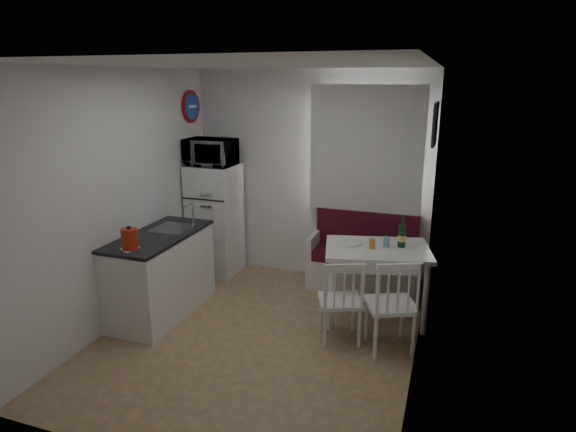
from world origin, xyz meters
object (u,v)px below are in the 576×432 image
object	(u,v)px
fridge	(215,219)
kettle	(130,239)
bench	(363,264)
chair_right	(390,296)
kitchen_counter	(161,273)
chair_left	(339,293)
microwave	(210,152)
wine_bottle	(402,232)
dining_table	(377,256)

from	to	relation	value
fridge	kettle	xyz separation A→B (m)	(0.03, -1.78, 0.30)
bench	chair_right	size ratio (longest dim) A/B	2.29
kitchen_counter	fridge	world-z (taller)	fridge
chair_left	chair_right	distance (m)	0.48
chair_left	bench	bearing A→B (deg)	68.34
chair_left	microwave	distance (m)	2.54
fridge	wine_bottle	world-z (taller)	fridge
kitchen_counter	microwave	bearing A→B (deg)	89.06
microwave	kettle	distance (m)	1.83
kitchen_counter	microwave	world-z (taller)	microwave
kettle	wine_bottle	distance (m)	2.71
chair_left	kettle	xyz separation A→B (m)	(-1.92, -0.50, 0.49)
dining_table	kitchen_counter	bearing A→B (deg)	-177.62
fridge	kettle	bearing A→B (deg)	-89.03
kitchen_counter	kettle	bearing A→B (deg)	-84.72
chair_right	microwave	bearing A→B (deg)	129.00
dining_table	microwave	distance (m)	2.44
chair_left	kitchen_counter	bearing A→B (deg)	156.83
dining_table	microwave	xyz separation A→B (m)	(-2.20, 0.57, 0.90)
chair_left	chair_right	xyz separation A→B (m)	(0.48, -0.01, 0.05)
chair_right	dining_table	bearing A→B (deg)	84.95
chair_left	microwave	xyz separation A→B (m)	(-1.95, 1.23, 1.07)
kitchen_counter	fridge	bearing A→B (deg)	89.10
bench	dining_table	xyz separation A→B (m)	(0.26, -0.73, 0.40)
kitchen_counter	dining_table	xyz separation A→B (m)	(2.22, 0.63, 0.25)
dining_table	wine_bottle	xyz separation A→B (m)	(0.23, 0.10, 0.25)
dining_table	chair_right	distance (m)	0.72
chair_right	wine_bottle	size ratio (longest dim) A/B	1.74
kitchen_counter	bench	distance (m)	2.38
dining_table	chair_right	size ratio (longest dim) A/B	2.11
microwave	bench	bearing A→B (deg)	4.74
kitchen_counter	kettle	distance (m)	0.78
wine_bottle	chair_right	bearing A→B (deg)	-90.00
kitchen_counter	microwave	distance (m)	1.66
dining_table	chair_left	xyz separation A→B (m)	(-0.25, -0.66, -0.18)
chair_right	fridge	xyz separation A→B (m)	(-2.43, 1.28, 0.14)
bench	microwave	xyz separation A→B (m)	(-1.94, -0.16, 1.30)
bench	fridge	distance (m)	1.98
chair_right	chair_left	bearing A→B (deg)	155.01
bench	fridge	bearing A→B (deg)	-176.74
chair_right	kitchen_counter	bearing A→B (deg)	155.00
kitchen_counter	chair_right	world-z (taller)	kitchen_counter
kitchen_counter	bench	xyz separation A→B (m)	(1.96, 1.35, -0.15)
chair_left	chair_right	bearing A→B (deg)	-23.16
bench	wine_bottle	distance (m)	1.03
chair_right	wine_bottle	xyz separation A→B (m)	(0.00, 0.77, 0.39)
microwave	wine_bottle	world-z (taller)	microwave
bench	chair_right	bearing A→B (deg)	-70.47
kettle	kitchen_counter	bearing A→B (deg)	95.28
chair_left	wine_bottle	distance (m)	1.00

